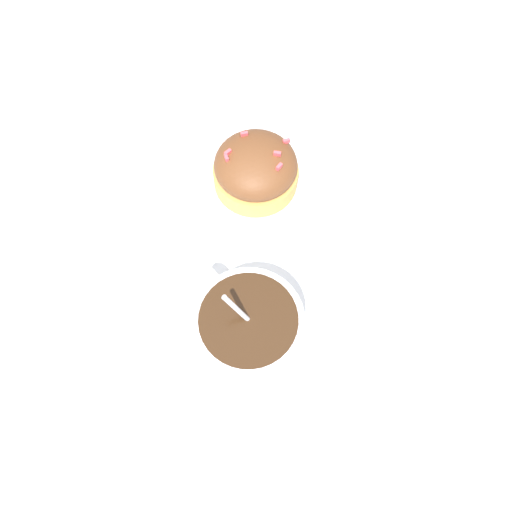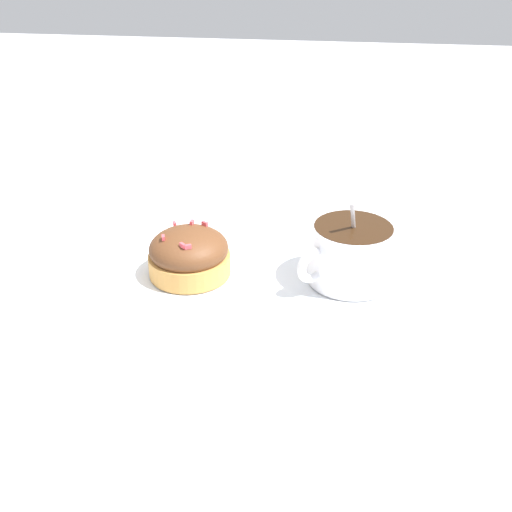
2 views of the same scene
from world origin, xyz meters
The scene contains 4 objects.
ground_plane centered at (0.00, 0.00, 0.00)m, with size 3.00×3.00×0.00m, color #B2B2B7.
paper_napkin centered at (0.00, 0.00, 0.00)m, with size 0.31×0.31×0.00m.
coffee_cup centered at (0.08, 0.01, 0.04)m, with size 0.10×0.09×0.09m.
frosted_pastry centered at (-0.08, 0.00, 0.03)m, with size 0.09×0.09×0.05m.
Camera 2 is at (0.07, -0.53, 0.33)m, focal length 42.00 mm.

